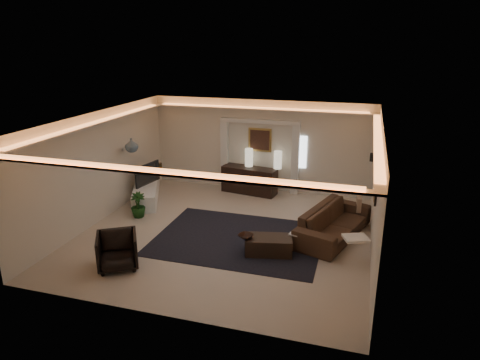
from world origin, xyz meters
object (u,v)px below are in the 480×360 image
(sofa, at_px, (334,222))
(armchair, at_px, (117,251))
(coffee_table, at_px, (269,245))
(console, at_px, (249,181))

(sofa, distance_m, armchair, 5.13)
(coffee_table, relative_size, armchair, 1.25)
(sofa, bearing_deg, armchair, 141.36)
(armchair, bearing_deg, coffee_table, -4.17)
(console, relative_size, coffee_table, 1.65)
(console, height_order, armchair, console)
(coffee_table, bearing_deg, armchair, -165.05)
(sofa, distance_m, coffee_table, 1.88)
(console, bearing_deg, sofa, -32.21)
(console, distance_m, coffee_table, 4.09)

